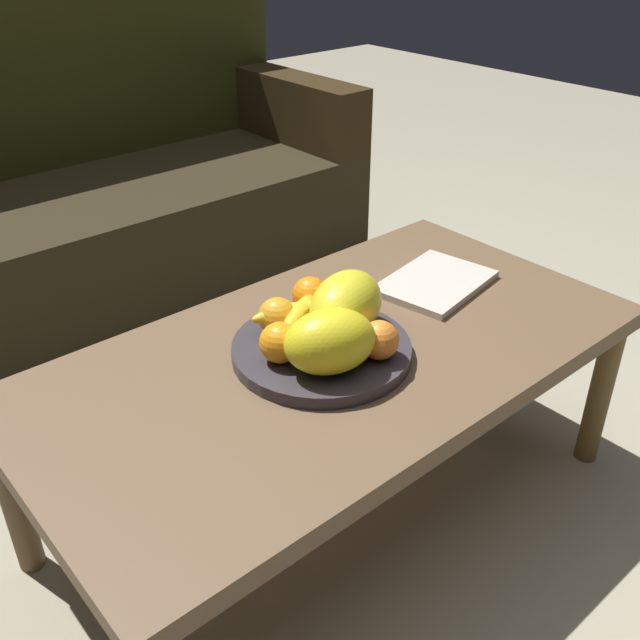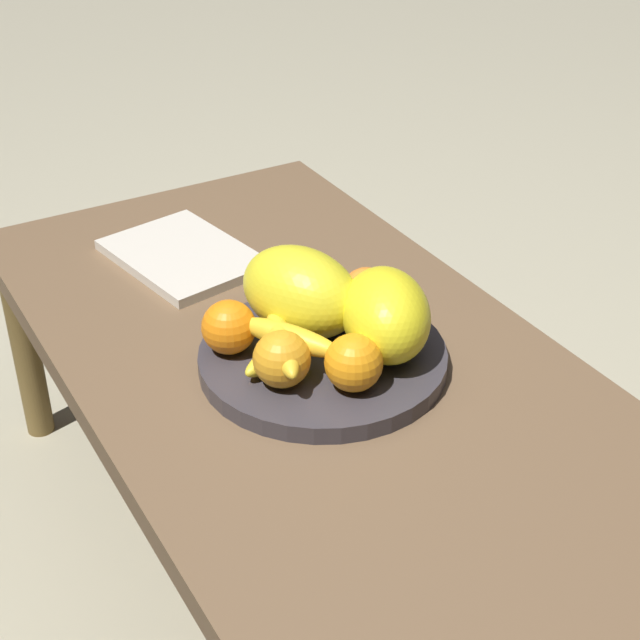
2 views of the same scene
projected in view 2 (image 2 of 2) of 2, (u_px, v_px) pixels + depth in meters
name	position (u px, v px, depth m)	size (l,w,h in m)	color
ground_plane	(312.00, 565.00, 1.56)	(8.00, 8.00, 0.00)	#A19A7F
coffee_table	(311.00, 379.00, 1.37)	(1.20, 0.63, 0.41)	brown
fruit_bowl	(320.00, 359.00, 1.31)	(0.33, 0.33, 0.03)	#373338
melon_large_front	(386.00, 315.00, 1.27)	(0.16, 0.12, 0.12)	yellow
melon_smaller_beside	(298.00, 293.00, 1.32)	(0.18, 0.12, 0.12)	yellow
orange_front	(282.00, 359.00, 1.22)	(0.07, 0.07, 0.07)	orange
orange_left	(354.00, 363.00, 1.22)	(0.07, 0.07, 0.07)	orange
orange_right	(366.00, 292.00, 1.36)	(0.07, 0.07, 0.07)	orange
orange_back	(229.00, 327.00, 1.29)	(0.07, 0.07, 0.07)	orange
banana_bunch	(287.00, 345.00, 1.26)	(0.16, 0.15, 0.06)	yellow
magazine	(183.00, 256.00, 1.57)	(0.25, 0.18, 0.02)	beige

